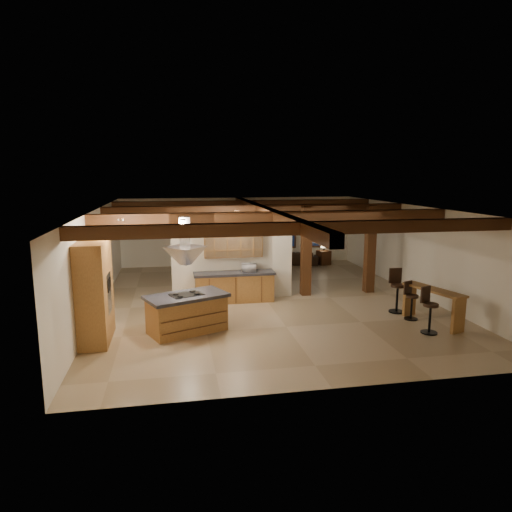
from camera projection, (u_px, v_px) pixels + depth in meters
The scene contains 23 objects.
ground at pixel (267, 301), 14.26m from camera, with size 12.00×12.00×0.00m, color tan.
room_walls at pixel (267, 245), 13.94m from camera, with size 12.00×12.00×12.00m.
ceiling_beams at pixel (267, 213), 13.76m from camera, with size 10.00×12.00×0.28m.
timber_posts at pixel (339, 241), 14.87m from camera, with size 2.50×0.30×2.90m.
partition_wall at pixel (233, 264), 14.37m from camera, with size 3.80×0.18×2.20m, color white.
pantry_cabinet at pixel (95, 291), 10.70m from camera, with size 0.67×1.60×2.40m.
back_counter at pixel (234, 287), 14.10m from camera, with size 2.50×0.66×0.94m.
upper_display_cabinet at pixel (233, 242), 14.05m from camera, with size 1.80×0.36×0.95m.
range_hood at pixel (185, 262), 11.17m from camera, with size 1.10×1.10×1.40m.
back_windows at pixel (301, 229), 20.23m from camera, with size 2.70×0.07×1.70m.
framed_art at pixel (204, 226), 19.43m from camera, with size 0.65×0.05×0.85m.
recessed_cans at pixel (184, 216), 11.42m from camera, with size 3.16×2.46×0.03m.
kitchen_island at pixel (187, 313), 11.41m from camera, with size 2.22×1.73×0.98m.
dining_table at pixel (249, 272), 16.75m from camera, with size 1.92×1.07×0.68m, color #3B190E.
sofa at pixel (296, 258), 19.97m from camera, with size 1.92×0.75×0.56m, color black.
microwave at pixel (249, 268), 14.08m from camera, with size 0.45×0.30×0.25m, color silver.
bar_counter at pixel (433, 300), 12.00m from camera, with size 0.94×1.86×0.95m.
side_table at pixel (323, 258), 19.89m from camera, with size 0.49×0.49×0.61m, color #432410.
table_lamp at pixel (324, 246), 19.79m from camera, with size 0.26×0.26×0.30m.
bar_stool_a at pixel (429, 310), 11.31m from camera, with size 0.44×0.45×1.16m.
bar_stool_b at pixel (411, 300), 12.39m from camera, with size 0.39×0.40×1.04m.
bar_stool_c at pixel (397, 290), 13.02m from camera, with size 0.44×0.44×1.25m.
dining_chairs at pixel (249, 264), 16.69m from camera, with size 1.95×1.95×1.28m.
Camera 1 is at (-2.81, -13.49, 3.94)m, focal length 32.00 mm.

